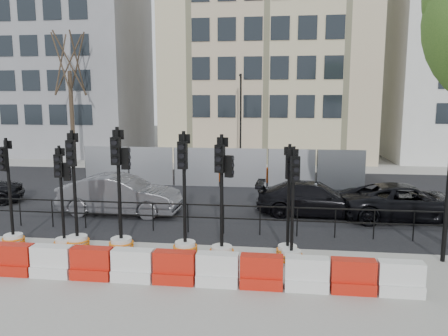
# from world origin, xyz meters

# --- Properties ---
(ground) EXTENTS (120.00, 120.00, 0.00)m
(ground) POSITION_xyz_m (0.00, 0.00, 0.00)
(ground) COLOR #51514C
(ground) RESTS_ON ground
(sidewalk_near) EXTENTS (40.00, 6.00, 0.02)m
(sidewalk_near) POSITION_xyz_m (0.00, -3.00, 0.01)
(sidewalk_near) COLOR gray
(sidewalk_near) RESTS_ON ground
(road) EXTENTS (40.00, 14.00, 0.03)m
(road) POSITION_xyz_m (0.00, 7.00, 0.01)
(road) COLOR black
(road) RESTS_ON ground
(sidewalk_far) EXTENTS (40.00, 4.00, 0.02)m
(sidewalk_far) POSITION_xyz_m (0.00, 16.00, 0.01)
(sidewalk_far) COLOR gray
(sidewalk_far) RESTS_ON ground
(building_grey) EXTENTS (11.00, 9.06, 14.00)m
(building_grey) POSITION_xyz_m (-14.00, 21.99, 7.00)
(building_grey) COLOR gray
(building_grey) RESTS_ON ground
(building_cream) EXTENTS (15.00, 10.06, 18.00)m
(building_cream) POSITION_xyz_m (2.00, 21.99, 9.00)
(building_cream) COLOR beige
(building_cream) RESTS_ON ground
(kerb_railing) EXTENTS (18.00, 0.04, 1.00)m
(kerb_railing) POSITION_xyz_m (0.00, 1.20, 0.69)
(kerb_railing) COLOR black
(kerb_railing) RESTS_ON ground
(heras_fencing) EXTENTS (14.33, 1.72, 2.00)m
(heras_fencing) POSITION_xyz_m (-0.01, 9.80, 0.68)
(heras_fencing) COLOR #95979E
(heras_fencing) RESTS_ON ground
(lamp_post_far) EXTENTS (0.12, 0.56, 6.00)m
(lamp_post_far) POSITION_xyz_m (0.50, 14.98, 3.22)
(lamp_post_far) COLOR black
(lamp_post_far) RESTS_ON ground
(tree_bare_far) EXTENTS (2.00, 2.00, 9.00)m
(tree_bare_far) POSITION_xyz_m (-11.00, 15.50, 6.65)
(tree_bare_far) COLOR #473828
(tree_bare_far) RESTS_ON ground
(barrier_row) EXTENTS (12.55, 0.50, 0.80)m
(barrier_row) POSITION_xyz_m (-0.00, -2.80, 0.37)
(barrier_row) COLOR red
(barrier_row) RESTS_ON ground
(traffic_signal_a) EXTENTS (0.65, 0.65, 3.31)m
(traffic_signal_a) POSITION_xyz_m (-4.94, -0.89, 0.68)
(traffic_signal_a) COLOR silver
(traffic_signal_a) RESTS_ON ground
(traffic_signal_b) EXTENTS (0.61, 0.61, 3.12)m
(traffic_signal_b) POSITION_xyz_m (-3.25, -0.96, 0.74)
(traffic_signal_b) COLOR silver
(traffic_signal_b) RESTS_ON ground
(traffic_signal_c) EXTENTS (0.70, 0.70, 3.55)m
(traffic_signal_c) POSITION_xyz_m (-2.90, -0.87, 0.73)
(traffic_signal_c) COLOR silver
(traffic_signal_c) RESTS_ON ground
(traffic_signal_d) EXTENTS (0.72, 0.72, 3.67)m
(traffic_signal_d) POSITION_xyz_m (-1.51, -0.94, 0.87)
(traffic_signal_d) COLOR silver
(traffic_signal_d) RESTS_ON ground
(traffic_signal_e) EXTENTS (0.70, 0.70, 3.57)m
(traffic_signal_e) POSITION_xyz_m (0.38, -1.00, 0.74)
(traffic_signal_e) COLOR silver
(traffic_signal_e) RESTS_ON ground
(traffic_signal_f) EXTENTS (0.69, 0.69, 3.51)m
(traffic_signal_f) POSITION_xyz_m (1.47, -1.21, 0.84)
(traffic_signal_f) COLOR silver
(traffic_signal_f) RESTS_ON ground
(traffic_signal_g) EXTENTS (0.64, 0.64, 3.24)m
(traffic_signal_g) POSITION_xyz_m (3.26, -0.83, 0.67)
(traffic_signal_g) COLOR silver
(traffic_signal_g) RESTS_ON ground
(traffic_signal_h) EXTENTS (0.63, 0.63, 3.21)m
(traffic_signal_h) POSITION_xyz_m (3.37, -1.21, 0.66)
(traffic_signal_h) COLOR silver
(traffic_signal_h) RESTS_ON ground
(car_b) EXTENTS (1.86, 4.74, 1.54)m
(car_b) POSITION_xyz_m (-3.10, 3.25, 0.77)
(car_b) COLOR #49494E
(car_b) RESTS_ON ground
(car_c) EXTENTS (2.18, 4.62, 1.30)m
(car_c) POSITION_xyz_m (4.35, 4.03, 0.65)
(car_c) COLOR black
(car_c) RESTS_ON ground
(car_d) EXTENTS (3.23, 5.28, 1.34)m
(car_d) POSITION_xyz_m (7.70, 3.84, 0.67)
(car_d) COLOR black
(car_d) RESTS_ON ground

